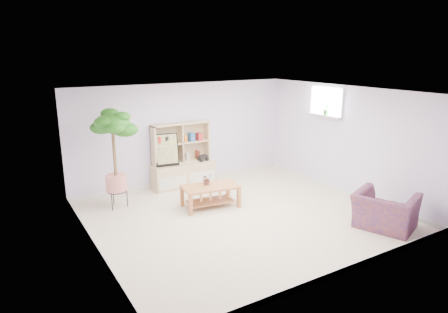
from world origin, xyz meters
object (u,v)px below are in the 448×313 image
floor_tree (115,160)px  armchair (385,209)px  coffee_table (210,196)px  storage_unit (183,155)px

floor_tree → armchair: bearing=-42.2°
floor_tree → armchair: 5.21m
coffee_table → armchair: size_ratio=1.09×
storage_unit → coffee_table: storage_unit is taller
storage_unit → coffee_table: (-0.11, -1.50, -0.52)m
storage_unit → armchair: (2.08, -4.02, -0.37)m
coffee_table → armchair: armchair is taller
armchair → floor_tree: bearing=27.1°
armchair → storage_unit: bearing=6.6°
floor_tree → armchair: floor_tree is taller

